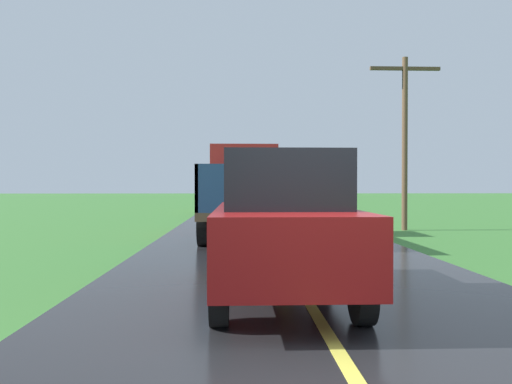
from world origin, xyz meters
TOP-DOWN VIEW (x-y plane):
  - ground_plane at (0.00, 0.00)m, footprint 200.00×200.00m
  - road_surface at (0.00, 0.00)m, footprint 6.40×120.00m
  - centre_line at (0.00, 0.00)m, footprint 0.14×108.00m
  - banana_truck_near at (-0.72, 10.36)m, footprint 2.38×5.82m
  - banana_truck_far at (-0.90, 24.76)m, footprint 2.38×5.81m
  - utility_pole_roadside at (5.03, 12.69)m, footprint 2.52×0.20m
  - following_car at (-0.34, 2.23)m, footprint 1.74×4.10m

SIDE VIEW (x-z plane):
  - ground_plane at x=0.00m, z-range 0.00..0.00m
  - road_surface at x=0.00m, z-range 0.00..0.08m
  - centre_line at x=0.00m, z-range 0.08..0.09m
  - following_car at x=-0.34m, z-range 0.11..2.03m
  - banana_truck_near at x=-0.72m, z-range 0.07..2.87m
  - banana_truck_far at x=-0.90m, z-range 0.07..2.87m
  - utility_pole_roadside at x=5.03m, z-range 0.34..6.52m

